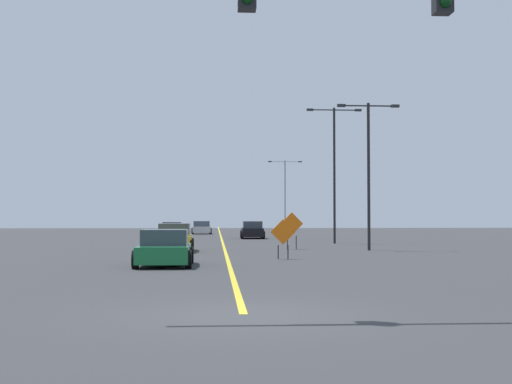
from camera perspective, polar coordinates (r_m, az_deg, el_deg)
name	(u,v)px	position (r m, az deg, el deg)	size (l,w,h in m)	color
ground	(244,314)	(12.74, -1.04, -10.17)	(192.04, 192.04, 0.00)	#38383A
road_centre_stripe	(221,235)	(65.97, -2.98, -3.63)	(0.16, 106.69, 0.01)	yellow
traffic_signal_assembly	(448,25)	(13.83, 15.70, 13.29)	(11.28, 0.44, 7.22)	gray
street_lamp_near_left	(369,163)	(37.16, 9.37, 2.42)	(3.37, 0.24, 7.92)	black
street_lamp_far_left	(334,164)	(46.33, 6.55, 2.36)	(3.72, 0.24, 9.16)	black
street_lamp_mid_left	(285,189)	(86.75, 2.44, 0.24)	(4.31, 0.24, 8.95)	gray
construction_sign_left_shoulder	(292,226)	(37.84, 3.00, -2.82)	(1.27, 0.14, 2.05)	orange
construction_sign_median_far	(283,234)	(28.97, 2.27, -3.53)	(1.08, 0.11, 1.69)	orange
car_yellow_near	(175,238)	(35.71, -6.81, -3.84)	(1.96, 4.43, 1.45)	gold
car_green_mid	(165,249)	(25.26, -7.62, -4.72)	(2.07, 3.86, 1.33)	#196B38
car_red_far	(172,229)	(65.52, -7.00, -3.09)	(2.12, 4.13, 1.29)	red
car_silver_distant	(201,228)	(71.71, -4.57, -2.99)	(2.15, 3.97, 1.34)	#B7BABF
car_black_approaching	(252,230)	(56.69, -0.32, -3.20)	(2.02, 4.61, 1.43)	black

